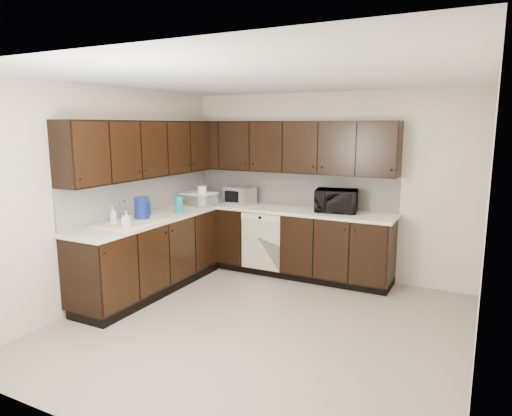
% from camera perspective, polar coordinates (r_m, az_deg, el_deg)
% --- Properties ---
extents(floor, '(4.00, 4.00, 0.00)m').
position_cam_1_polar(floor, '(4.90, 0.52, -14.58)').
color(floor, '#9E9482').
rests_on(floor, ground).
extents(ceiling, '(4.00, 4.00, 0.00)m').
position_cam_1_polar(ceiling, '(4.47, 0.57, 15.93)').
color(ceiling, white).
rests_on(ceiling, wall_back).
extents(wall_back, '(4.00, 0.02, 2.50)m').
position_cam_1_polar(wall_back, '(6.35, 8.67, 2.84)').
color(wall_back, beige).
rests_on(wall_back, floor).
extents(wall_left, '(0.02, 4.00, 2.50)m').
position_cam_1_polar(wall_left, '(5.69, -17.78, 1.61)').
color(wall_left, beige).
rests_on(wall_left, floor).
extents(wall_right, '(0.02, 4.00, 2.50)m').
position_cam_1_polar(wall_right, '(4.06, 26.72, -2.37)').
color(wall_right, beige).
rests_on(wall_right, floor).
extents(wall_front, '(4.00, 0.02, 2.50)m').
position_cam_1_polar(wall_front, '(2.92, -17.45, -6.36)').
color(wall_front, beige).
rests_on(wall_front, floor).
extents(lower_cabinets, '(3.00, 2.80, 0.90)m').
position_cam_1_polar(lower_cabinets, '(6.13, -3.25, -5.31)').
color(lower_cabinets, black).
rests_on(lower_cabinets, floor).
extents(countertop, '(3.03, 2.83, 0.04)m').
position_cam_1_polar(countertop, '(6.01, -3.34, -0.66)').
color(countertop, silver).
rests_on(countertop, lower_cabinets).
extents(backsplash, '(3.00, 2.80, 0.48)m').
position_cam_1_polar(backsplash, '(6.25, -4.03, 2.17)').
color(backsplash, '#B6B6B1').
rests_on(backsplash, countertop).
extents(upper_cabinets, '(3.00, 2.80, 0.70)m').
position_cam_1_polar(upper_cabinets, '(6.04, -3.73, 7.51)').
color(upper_cabinets, black).
rests_on(upper_cabinets, wall_back).
extents(dishwasher, '(0.58, 0.04, 0.78)m').
position_cam_1_polar(dishwasher, '(6.21, 0.59, -3.83)').
color(dishwasher, beige).
rests_on(dishwasher, lower_cabinets).
extents(sink, '(0.54, 0.82, 0.42)m').
position_cam_1_polar(sink, '(5.53, -15.31, -2.40)').
color(sink, beige).
rests_on(sink, countertop).
extents(microwave, '(0.60, 0.46, 0.30)m').
position_cam_1_polar(microwave, '(6.05, 10.01, 0.90)').
color(microwave, black).
rests_on(microwave, countertop).
extents(soap_bottle_a, '(0.11, 0.12, 0.19)m').
position_cam_1_polar(soap_bottle_a, '(5.26, -15.88, -1.34)').
color(soap_bottle_a, gray).
rests_on(soap_bottle_a, countertop).
extents(soap_bottle_b, '(0.10, 0.10, 0.22)m').
position_cam_1_polar(soap_bottle_b, '(5.45, -17.41, -0.91)').
color(soap_bottle_b, gray).
rests_on(soap_bottle_b, countertop).
extents(toaster_oven, '(0.44, 0.35, 0.25)m').
position_cam_1_polar(toaster_oven, '(6.58, -2.04, 1.58)').
color(toaster_oven, silver).
rests_on(toaster_oven, countertop).
extents(storage_bin, '(0.49, 0.41, 0.17)m').
position_cam_1_polar(storage_bin, '(6.54, -7.15, 1.10)').
color(storage_bin, silver).
rests_on(storage_bin, countertop).
extents(blue_pitcher, '(0.19, 0.19, 0.28)m').
position_cam_1_polar(blue_pitcher, '(5.63, -14.07, -0.08)').
color(blue_pitcher, navy).
rests_on(blue_pitcher, countertop).
extents(teal_tumbler, '(0.12, 0.12, 0.22)m').
position_cam_1_polar(teal_tumbler, '(5.97, -9.60, 0.41)').
color(teal_tumbler, '#0E899B').
rests_on(teal_tumbler, countertop).
extents(paper_towel_roll, '(0.14, 0.14, 0.28)m').
position_cam_1_polar(paper_towel_roll, '(6.50, -6.75, 1.53)').
color(paper_towel_roll, white).
rests_on(paper_towel_roll, countertop).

